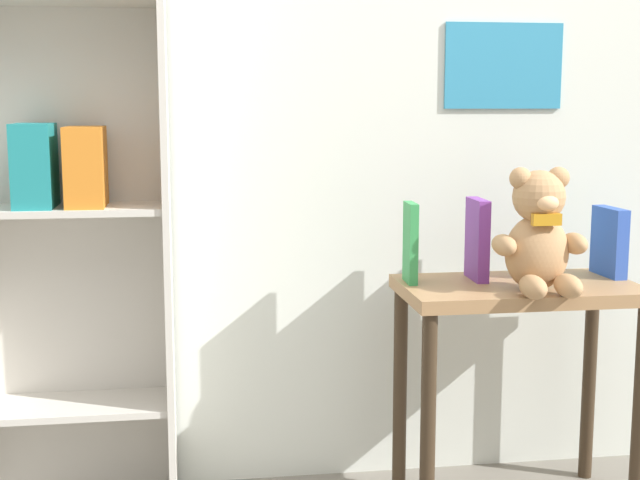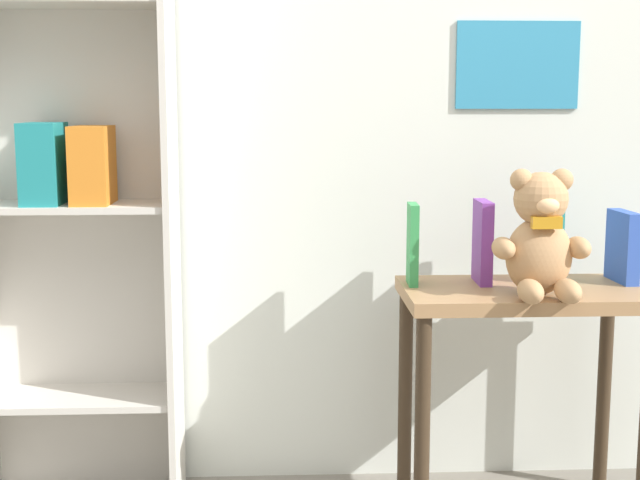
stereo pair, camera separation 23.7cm
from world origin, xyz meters
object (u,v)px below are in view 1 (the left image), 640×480
Objects in this scene: book_standing_teal at (543,230)px; display_table at (517,326)px; book_standing_green at (411,243)px; book_standing_purple at (477,239)px; bookshelf_side at (63,173)px; book_standing_blue at (609,242)px; teddy_bear at (539,235)px.

display_table is at bearing -142.82° from book_standing_teal.
book_standing_green reaches higher than display_table.
display_table is at bearing -35.05° from book_standing_purple.
book_standing_teal is (1.31, -0.10, -0.17)m from bookshelf_side.
display_table is 0.26m from book_standing_purple.
book_standing_teal is at bearing 39.60° from display_table.
teddy_bear is at bearing -151.39° from book_standing_blue.
book_standing_green is 0.19m from book_standing_purple.
book_standing_green is at bearing 168.85° from display_table.
bookshelf_side reaches higher than book_standing_green.
bookshelf_side is at bearing 175.29° from book_standing_green.
book_standing_green is 0.58m from book_standing_blue.
teddy_bear reaches higher than book_standing_green.
book_standing_purple reaches higher than book_standing_green.
book_standing_purple reaches higher than book_standing_blue.
teddy_bear is (1.23, -0.28, -0.16)m from bookshelf_side.
book_standing_green is at bearing 178.55° from book_standing_blue.
book_standing_purple is (-0.10, 0.07, 0.23)m from display_table.
display_table is 0.28m from teddy_bear.
book_standing_blue is (0.29, 0.07, 0.22)m from display_table.
teddy_bear reaches higher than book_standing_purple.
book_standing_blue is at bearing -5.78° from book_standing_teal.
book_standing_purple is 0.39m from book_standing_blue.
teddy_bear reaches higher than book_standing_teal.
book_standing_teal is at bearing 6.04° from book_standing_green.
display_table is at bearing -8.29° from bookshelf_side.
bookshelf_side is 1.53m from book_standing_blue.
display_table is at bearing -8.48° from book_standing_green.
bookshelf_side is 6.40× the size of book_standing_teal.
book_standing_purple is at bearing -5.34° from bookshelf_side.
book_standing_purple is at bearing 179.81° from book_standing_teal.
book_standing_teal is (0.19, 0.01, 0.02)m from book_standing_purple.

